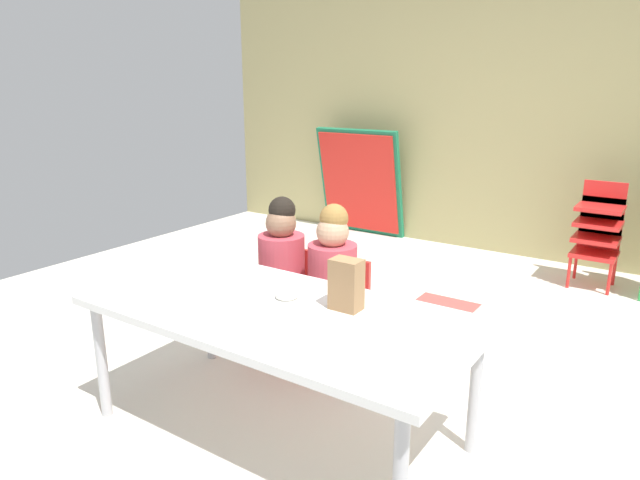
% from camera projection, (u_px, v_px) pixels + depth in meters
% --- Properties ---
extents(ground_plane, '(6.29, 5.02, 0.02)m').
position_uv_depth(ground_plane, '(381.00, 359.00, 3.27)').
color(ground_plane, silver).
extents(back_wall, '(6.29, 0.10, 2.72)m').
position_uv_depth(back_wall, '(523.00, 101.00, 4.90)').
color(back_wall, tan).
rests_on(back_wall, ground_plane).
extents(craft_table, '(1.69, 0.82, 0.60)m').
position_uv_depth(craft_table, '(277.00, 318.00, 2.43)').
color(craft_table, white).
rests_on(craft_table, ground_plane).
extents(seated_child_near_camera, '(0.32, 0.32, 0.92)m').
position_uv_depth(seated_child_near_camera, '(283.00, 262.00, 3.19)').
color(seated_child_near_camera, red).
rests_on(seated_child_near_camera, ground_plane).
extents(seated_child_middle_seat, '(0.32, 0.31, 0.92)m').
position_uv_depth(seated_child_middle_seat, '(333.00, 272.00, 3.01)').
color(seated_child_middle_seat, red).
rests_on(seated_child_middle_seat, ground_plane).
extents(kid_chair_red_stack, '(0.32, 0.30, 0.80)m').
position_uv_depth(kid_chair_red_stack, '(598.00, 228.00, 4.31)').
color(kid_chair_red_stack, red).
rests_on(kid_chair_red_stack, ground_plane).
extents(folded_activity_table, '(0.90, 0.29, 1.09)m').
position_uv_depth(folded_activity_table, '(360.00, 183.00, 5.77)').
color(folded_activity_table, '#19724C').
rests_on(folded_activity_table, ground_plane).
extents(paper_bag_brown, '(0.13, 0.09, 0.22)m').
position_uv_depth(paper_bag_brown, '(346.00, 284.00, 2.38)').
color(paper_bag_brown, '#9E754C').
rests_on(paper_bag_brown, craft_table).
extents(paper_plate_near_edge, '(0.18, 0.18, 0.01)m').
position_uv_depth(paper_plate_near_edge, '(287.00, 299.00, 2.51)').
color(paper_plate_near_edge, white).
rests_on(paper_plate_near_edge, craft_table).
extents(donut_powdered_on_plate, '(0.10, 0.10, 0.03)m').
position_uv_depth(donut_powdered_on_plate, '(287.00, 295.00, 2.50)').
color(donut_powdered_on_plate, white).
rests_on(donut_powdered_on_plate, craft_table).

